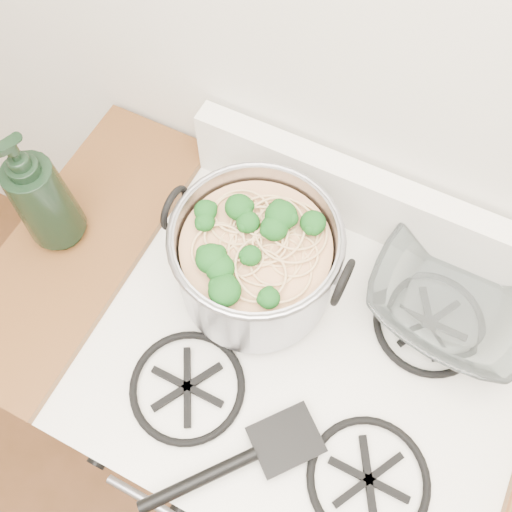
% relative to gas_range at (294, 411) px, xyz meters
% --- Properties ---
extents(gas_range, '(0.76, 0.66, 0.92)m').
position_rel_gas_range_xyz_m(gas_range, '(0.00, 0.00, 0.00)').
color(gas_range, white).
rests_on(gas_range, ground).
extents(counter_left, '(0.25, 0.65, 0.92)m').
position_rel_gas_range_xyz_m(counter_left, '(-0.51, 0.00, 0.02)').
color(counter_left, silver).
rests_on(counter_left, ground).
extents(stock_pot, '(0.32, 0.29, 0.20)m').
position_rel_gas_range_xyz_m(stock_pot, '(-0.15, 0.08, 0.58)').
color(stock_pot, '#9999A1').
rests_on(stock_pot, gas_range).
extents(spatula, '(0.42, 0.42, 0.02)m').
position_rel_gas_range_xyz_m(spatula, '(0.02, -0.15, 0.50)').
color(spatula, black).
rests_on(spatula, gas_range).
extents(glass_bowl, '(0.14, 0.14, 0.03)m').
position_rel_gas_range_xyz_m(glass_bowl, '(0.19, 0.21, 0.50)').
color(glass_bowl, white).
rests_on(glass_bowl, gas_range).
extents(bottle, '(0.14, 0.14, 0.28)m').
position_rel_gas_range_xyz_m(bottle, '(-0.54, 0.01, 0.63)').
color(bottle, black).
rests_on(bottle, counter_left).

